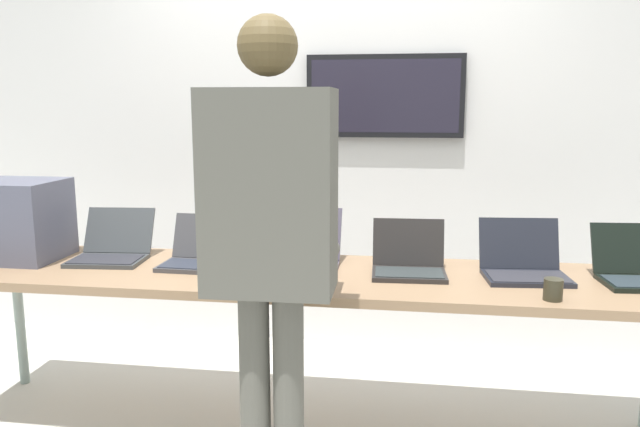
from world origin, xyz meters
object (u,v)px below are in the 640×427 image
laptop_station_0 (112,249)px  person (270,227)px  laptop_station_4 (523,264)px  laptop_station_1 (203,254)px  laptop_station_3 (409,262)px  coffee_mug (553,289)px  laptop_station_5 (637,270)px  laptop_station_2 (301,255)px  equipment_box (15,220)px  workbench (303,282)px

laptop_station_0 → person: size_ratio=0.21×
laptop_station_4 → laptop_station_1: bearing=-179.3°
laptop_station_1 → person: person is taller
laptop_station_3 → coffee_mug: bearing=-28.5°
laptop_station_3 → person: person is taller
person → laptop_station_5: bearing=25.3°
laptop_station_2 → coffee_mug: size_ratio=4.88×
laptop_station_0 → laptop_station_5: size_ratio=1.10×
person → laptop_station_2: bearing=91.5°
laptop_station_5 → coffee_mug: (-0.41, -0.31, -0.01)m
laptop_station_3 → coffee_mug: laptop_station_3 is taller
equipment_box → laptop_station_0: (0.47, 0.04, -0.14)m
equipment_box → coffee_mug: 2.49m
laptop_station_2 → person: size_ratio=0.23×
laptop_station_1 → coffee_mug: laptop_station_1 is taller
coffee_mug → laptop_station_4: bearing=99.9°
workbench → laptop_station_3: bearing=6.2°
laptop_station_4 → workbench: bearing=-175.7°
laptop_station_0 → laptop_station_5: 2.40m
coffee_mug → person: bearing=-160.2°
laptop_station_0 → coffee_mug: (1.99, -0.34, -0.01)m
workbench → coffee_mug: coffee_mug is taller
workbench → laptop_station_5: 1.44m
equipment_box → laptop_station_4: size_ratio=1.16×
laptop_station_0 → laptop_station_3: (1.44, -0.04, 0.00)m
workbench → person: (-0.00, -0.62, 0.38)m
equipment_box → laptop_station_1: size_ratio=1.19×
workbench → coffee_mug: bearing=-13.7°
equipment_box → laptop_station_5: size_ratio=1.27×
equipment_box → laptop_station_0: bearing=5.4°
equipment_box → coffee_mug: equipment_box is taller
workbench → laptop_station_0: 0.97m
laptop_station_4 → person: bearing=-144.6°
laptop_station_3 → coffee_mug: size_ratio=3.95×
laptop_station_1 → coffee_mug: size_ratio=4.32×
laptop_station_0 → laptop_station_2: bearing=-0.4°
equipment_box → person: 1.59m
laptop_station_0 → coffee_mug: laptop_station_0 is taller
laptop_station_5 → laptop_station_0: bearing=179.2°
laptop_station_2 → laptop_station_0: bearing=179.6°
workbench → equipment_box: bearing=178.0°
laptop_station_5 → laptop_station_1: bearing=-179.9°
laptop_station_3 → laptop_station_4: size_ratio=0.89×
laptop_station_2 → person: 0.76m
equipment_box → coffee_mug: (2.46, -0.30, -0.15)m
laptop_station_0 → person: (0.96, -0.72, 0.28)m
laptop_station_5 → workbench: bearing=-177.6°
equipment_box → laptop_station_5: equipment_box is taller
laptop_station_3 → person: bearing=-125.3°
laptop_station_2 → laptop_station_4: bearing=-0.9°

